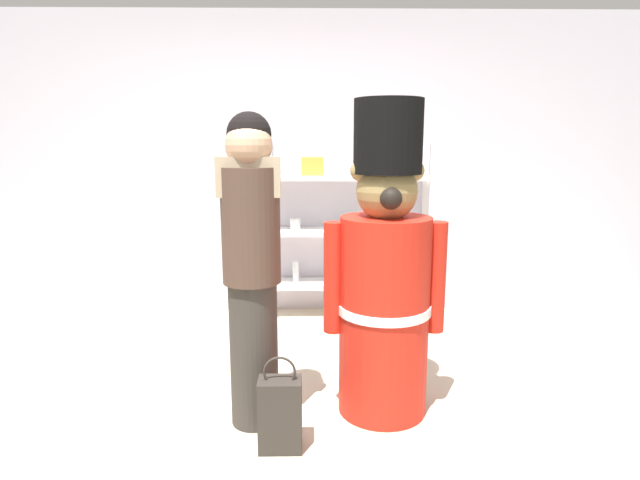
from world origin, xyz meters
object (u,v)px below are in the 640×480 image
person_shopper (252,261)px  shopping_bag (280,413)px  teddy_bear_guard (385,280)px  merchandise_shelf (348,226)px

person_shopper → shopping_bag: bearing=-59.9°
teddy_bear_guard → person_shopper: 0.73m
shopping_bag → teddy_bear_guard: bearing=34.2°
merchandise_shelf → person_shopper: person_shopper is taller
merchandise_shelf → teddy_bear_guard: teddy_bear_guard is taller
teddy_bear_guard → person_shopper: size_ratio=1.04×
merchandise_shelf → person_shopper: bearing=-109.4°
person_shopper → shopping_bag: (0.15, -0.26, -0.71)m
merchandise_shelf → teddy_bear_guard: bearing=-87.2°
person_shopper → merchandise_shelf: bearing=70.6°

